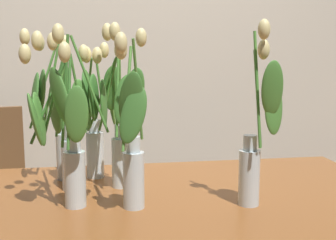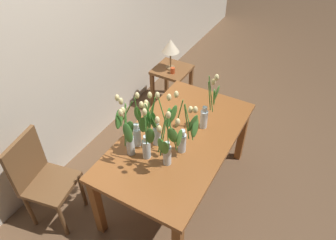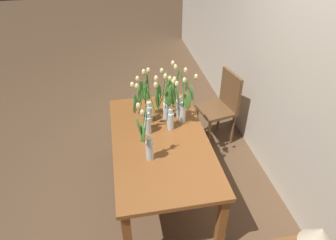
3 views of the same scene
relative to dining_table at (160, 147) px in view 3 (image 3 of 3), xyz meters
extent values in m
plane|color=brown|center=(0.00, 0.00, -0.65)|extent=(18.00, 18.00, 0.00)
cube|color=beige|center=(0.00, 1.29, 0.70)|extent=(9.00, 0.10, 2.70)
cube|color=brown|center=(0.00, 0.00, 0.07)|extent=(1.60, 0.90, 0.04)
cube|color=brown|center=(-0.74, -0.39, -0.30)|extent=(0.07, 0.07, 0.70)
cube|color=brown|center=(-0.74, 0.39, -0.30)|extent=(0.07, 0.07, 0.70)
cube|color=brown|center=(0.74, 0.39, -0.30)|extent=(0.07, 0.07, 0.70)
cylinder|color=silver|center=(-0.34, 0.12, 0.18)|extent=(0.07, 0.07, 0.18)
cylinder|color=silver|center=(-0.34, 0.12, 0.30)|extent=(0.04, 0.04, 0.05)
cylinder|color=silver|center=(-0.34, 0.12, 0.15)|extent=(0.06, 0.06, 0.11)
cylinder|color=#478433|center=(-0.31, 0.13, 0.43)|extent=(0.05, 0.03, 0.28)
ellipsoid|color=#F4E093|center=(-0.28, 0.14, 0.58)|extent=(0.04, 0.04, 0.06)
ellipsoid|color=#427F33|center=(-0.28, 0.18, 0.38)|extent=(0.05, 0.09, 0.18)
cylinder|color=#478433|center=(-0.26, 0.10, 0.47)|extent=(0.13, 0.04, 0.34)
ellipsoid|color=#F4E093|center=(-0.20, 0.09, 0.65)|extent=(0.04, 0.04, 0.06)
ellipsoid|color=#427F33|center=(-0.22, 0.12, 0.40)|extent=(0.04, 0.08, 0.17)
cylinder|color=#478433|center=(-0.36, 0.10, 0.45)|extent=(0.05, 0.04, 0.32)
ellipsoid|color=#F4E093|center=(-0.38, 0.09, 0.61)|extent=(0.04, 0.04, 0.06)
ellipsoid|color=#427F33|center=(-0.38, 0.05, 0.39)|extent=(0.07, 0.08, 0.17)
cylinder|color=silver|center=(-0.16, 0.13, 0.18)|extent=(0.07, 0.07, 0.18)
cylinder|color=silver|center=(-0.16, 0.13, 0.30)|extent=(0.04, 0.04, 0.05)
cylinder|color=silver|center=(-0.16, 0.13, 0.15)|extent=(0.06, 0.06, 0.11)
cylinder|color=#478433|center=(-0.20, 0.15, 0.43)|extent=(0.08, 0.04, 0.27)
ellipsoid|color=#F4E093|center=(-0.24, 0.17, 0.57)|extent=(0.04, 0.04, 0.06)
ellipsoid|color=#427F33|center=(-0.25, 0.14, 0.42)|extent=(0.05, 0.07, 0.17)
cylinder|color=#478433|center=(-0.22, 0.16, 0.43)|extent=(0.11, 0.06, 0.26)
ellipsoid|color=#F4E093|center=(-0.27, 0.19, 0.57)|extent=(0.04, 0.04, 0.06)
ellipsoid|color=#427F33|center=(-0.27, 0.15, 0.44)|extent=(0.07, 0.09, 0.17)
cylinder|color=#478433|center=(-0.17, 0.06, 0.47)|extent=(0.03, 0.12, 0.34)
ellipsoid|color=#F4E093|center=(-0.18, 0.00, 0.65)|extent=(0.04, 0.04, 0.06)
ellipsoid|color=#427F33|center=(-0.15, 0.02, 0.42)|extent=(0.10, 0.05, 0.18)
cylinder|color=#478433|center=(-0.16, 0.16, 0.44)|extent=(0.01, 0.06, 0.29)
ellipsoid|color=#F4E093|center=(-0.16, 0.18, 0.59)|extent=(0.04, 0.04, 0.06)
ellipsoid|color=#427F33|center=(-0.18, 0.20, 0.45)|extent=(0.08, 0.05, 0.18)
cylinder|color=silver|center=(-0.13, -0.10, 0.18)|extent=(0.07, 0.07, 0.18)
cylinder|color=silver|center=(-0.13, -0.10, 0.30)|extent=(0.04, 0.04, 0.05)
cylinder|color=silver|center=(-0.13, -0.10, 0.15)|extent=(0.06, 0.06, 0.11)
cylinder|color=#56933D|center=(-0.15, -0.14, 0.44)|extent=(0.04, 0.07, 0.29)
ellipsoid|color=#F4E093|center=(-0.17, -0.17, 0.59)|extent=(0.04, 0.04, 0.06)
ellipsoid|color=#427F33|center=(-0.15, -0.19, 0.45)|extent=(0.09, 0.09, 0.18)
cylinder|color=#56933D|center=(-0.15, -0.16, 0.45)|extent=(0.04, 0.11, 0.30)
ellipsoid|color=#F4E093|center=(-0.17, -0.21, 0.61)|extent=(0.04, 0.04, 0.06)
ellipsoid|color=#427F33|center=(-0.14, -0.21, 0.41)|extent=(0.12, 0.05, 0.18)
cylinder|color=#56933D|center=(-0.11, -0.05, 0.46)|extent=(0.04, 0.08, 0.33)
ellipsoid|color=#F4E093|center=(-0.10, -0.02, 0.63)|extent=(0.04, 0.04, 0.06)
ellipsoid|color=#427F33|center=(-0.12, -0.01, 0.45)|extent=(0.10, 0.07, 0.18)
cylinder|color=silver|center=(-0.37, 0.26, 0.18)|extent=(0.07, 0.07, 0.18)
cylinder|color=silver|center=(-0.37, 0.26, 0.30)|extent=(0.04, 0.04, 0.05)
cylinder|color=silver|center=(-0.37, 0.26, 0.15)|extent=(0.06, 0.06, 0.11)
cylinder|color=#478433|center=(-0.41, 0.24, 0.45)|extent=(0.07, 0.03, 0.32)
ellipsoid|color=#F4E093|center=(-0.44, 0.23, 0.61)|extent=(0.04, 0.04, 0.06)
ellipsoid|color=#427F33|center=(-0.44, 0.20, 0.44)|extent=(0.06, 0.11, 0.18)
cylinder|color=#478433|center=(-0.43, 0.23, 0.46)|extent=(0.12, 0.05, 0.33)
ellipsoid|color=#F4E093|center=(-0.49, 0.21, 0.63)|extent=(0.04, 0.04, 0.06)
ellipsoid|color=#427F33|center=(-0.46, 0.19, 0.42)|extent=(0.06, 0.11, 0.18)
cylinder|color=#478433|center=(-0.36, 0.29, 0.45)|extent=(0.02, 0.05, 0.32)
ellipsoid|color=#F4E093|center=(-0.36, 0.31, 0.61)|extent=(0.04, 0.04, 0.06)
ellipsoid|color=#427F33|center=(-0.38, 0.33, 0.44)|extent=(0.12, 0.04, 0.18)
cylinder|color=silver|center=(0.24, -0.13, 0.18)|extent=(0.07, 0.07, 0.18)
cylinder|color=silver|center=(0.24, -0.13, 0.30)|extent=(0.04, 0.04, 0.05)
cylinder|color=silver|center=(0.24, -0.13, 0.15)|extent=(0.06, 0.06, 0.11)
cylinder|color=#478433|center=(0.25, -0.16, 0.44)|extent=(0.02, 0.05, 0.30)
ellipsoid|color=#F4E093|center=(0.25, -0.18, 0.59)|extent=(0.04, 0.04, 0.06)
ellipsoid|color=#4C8E38|center=(0.29, -0.19, 0.42)|extent=(0.08, 0.06, 0.17)
cylinder|color=#478433|center=(0.24, -0.17, 0.47)|extent=(0.01, 0.07, 0.35)
ellipsoid|color=#F4E093|center=(0.24, -0.20, 0.65)|extent=(0.04, 0.04, 0.06)
ellipsoid|color=#4C8E38|center=(0.27, -0.21, 0.47)|extent=(0.08, 0.06, 0.18)
cylinder|color=silver|center=(-0.25, 0.27, 0.18)|extent=(0.07, 0.07, 0.18)
cylinder|color=silver|center=(-0.25, 0.27, 0.30)|extent=(0.04, 0.04, 0.05)
cylinder|color=silver|center=(-0.25, 0.27, 0.15)|extent=(0.06, 0.06, 0.11)
cylinder|color=#478433|center=(-0.27, 0.34, 0.43)|extent=(0.04, 0.12, 0.26)
ellipsoid|color=#F4E093|center=(-0.29, 0.40, 0.57)|extent=(0.04, 0.04, 0.06)
ellipsoid|color=#4C8E38|center=(-0.31, 0.37, 0.39)|extent=(0.08, 0.05, 0.17)
cylinder|color=#478433|center=(-0.23, 0.27, 0.44)|extent=(0.04, 0.01, 0.29)
ellipsoid|color=#F4E093|center=(-0.21, 0.27, 0.59)|extent=(0.04, 0.04, 0.06)
ellipsoid|color=#4C8E38|center=(-0.18, 0.29, 0.37)|extent=(0.04, 0.09, 0.18)
cylinder|color=silver|center=(-0.32, -0.06, 0.18)|extent=(0.07, 0.07, 0.18)
cylinder|color=silver|center=(-0.32, -0.06, 0.30)|extent=(0.04, 0.04, 0.05)
cylinder|color=silver|center=(-0.32, -0.06, 0.15)|extent=(0.06, 0.06, 0.11)
cylinder|color=#3D752D|center=(-0.34, -0.08, 0.46)|extent=(0.04, 0.03, 0.34)
ellipsoid|color=#F4E093|center=(-0.35, -0.09, 0.63)|extent=(0.04, 0.04, 0.06)
ellipsoid|color=#4C8E38|center=(-0.35, -0.13, 0.46)|extent=(0.10, 0.09, 0.18)
cylinder|color=#3D752D|center=(-0.39, -0.07, 0.43)|extent=(0.12, 0.02, 0.26)
ellipsoid|color=#F4E093|center=(-0.45, -0.07, 0.58)|extent=(0.04, 0.04, 0.06)
ellipsoid|color=#4C8E38|center=(-0.42, -0.10, 0.38)|extent=(0.06, 0.10, 0.18)
cylinder|color=#3D752D|center=(-0.37, -0.05, 0.45)|extent=(0.10, 0.03, 0.31)
ellipsoid|color=#F4E093|center=(-0.42, -0.04, 0.62)|extent=(0.04, 0.04, 0.06)
ellipsoid|color=#4C8E38|center=(-0.42, -0.07, 0.38)|extent=(0.06, 0.07, 0.17)
cylinder|color=#3D752D|center=(-0.32, -0.11, 0.44)|extent=(0.02, 0.09, 0.28)
ellipsoid|color=#F4E093|center=(-0.33, -0.15, 0.58)|extent=(0.04, 0.04, 0.06)
ellipsoid|color=#4C8E38|center=(-0.30, -0.16, 0.40)|extent=(0.08, 0.04, 0.17)
cube|color=brown|center=(-0.81, 0.84, -0.20)|extent=(0.47, 0.47, 0.04)
cylinder|color=brown|center=(-0.61, 0.70, -0.43)|extent=(0.04, 0.04, 0.43)
cylinder|color=brown|center=(-0.94, 0.64, -0.43)|extent=(0.04, 0.04, 0.43)
cylinder|color=brown|center=(-0.67, 1.04, -0.43)|extent=(0.04, 0.04, 0.43)
cylinder|color=brown|center=(-1.01, 0.97, -0.43)|extent=(0.04, 0.04, 0.43)
cube|color=brown|center=(-0.84, 1.01, 0.05)|extent=(0.40, 0.11, 0.46)
cone|color=beige|center=(1.27, 0.79, 0.22)|extent=(0.22, 0.22, 0.16)
camera|label=1|loc=(-0.24, -1.47, 0.59)|focal=48.19mm
camera|label=2|loc=(-1.82, -0.92, 2.02)|focal=33.78mm
camera|label=3|loc=(2.18, -0.33, 1.89)|focal=32.20mm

